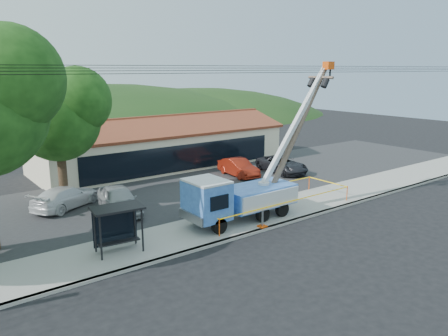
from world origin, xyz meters
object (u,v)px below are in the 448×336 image
at_px(utility_truck, 239,195).
at_px(car_white, 67,209).
at_px(leaning_pole, 297,130).
at_px(car_dark, 282,174).
at_px(car_red, 238,177).
at_px(bus_shelter, 117,218).
at_px(car_silver, 120,214).

relative_size(utility_truck, car_white, 2.20).
bearing_deg(leaning_pole, car_dark, 50.59).
height_order(car_red, car_white, car_red).
relative_size(car_red, car_white, 0.89).
xyz_separation_m(leaning_pole, car_white, (-11.79, 8.59, -5.01)).
bearing_deg(bus_shelter, car_white, 95.60).
distance_m(car_red, car_white, 14.01).
bearing_deg(car_dark, car_white, -179.16).
distance_m(leaning_pole, car_silver, 12.13).
bearing_deg(utility_truck, car_silver, 131.04).
xyz_separation_m(car_silver, car_dark, (15.43, 1.58, 0.00)).
height_order(car_silver, car_dark, car_silver).
bearing_deg(utility_truck, bus_shelter, 178.74).
height_order(bus_shelter, car_silver, bus_shelter).
distance_m(bus_shelter, car_red, 16.55).
distance_m(utility_truck, car_dark, 12.87).
distance_m(car_silver, car_white, 3.74).
relative_size(bus_shelter, car_dark, 0.50).
bearing_deg(car_silver, bus_shelter, -105.54).
xyz_separation_m(bus_shelter, car_red, (14.19, 8.33, -1.80)).
height_order(car_white, car_dark, car_white).
relative_size(bus_shelter, car_silver, 0.53).
relative_size(utility_truck, car_silver, 2.23).
xyz_separation_m(utility_truck, car_silver, (-4.90, 5.63, -1.66)).
height_order(bus_shelter, car_white, bus_shelter).
bearing_deg(car_red, car_silver, -160.73).
relative_size(car_silver, car_white, 0.99).
bearing_deg(utility_truck, leaning_pole, -0.08).
height_order(leaning_pole, car_white, leaning_pole).
bearing_deg(car_dark, car_silver, -168.90).
relative_size(leaning_pole, car_white, 1.85).
distance_m(car_silver, car_red, 12.06).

